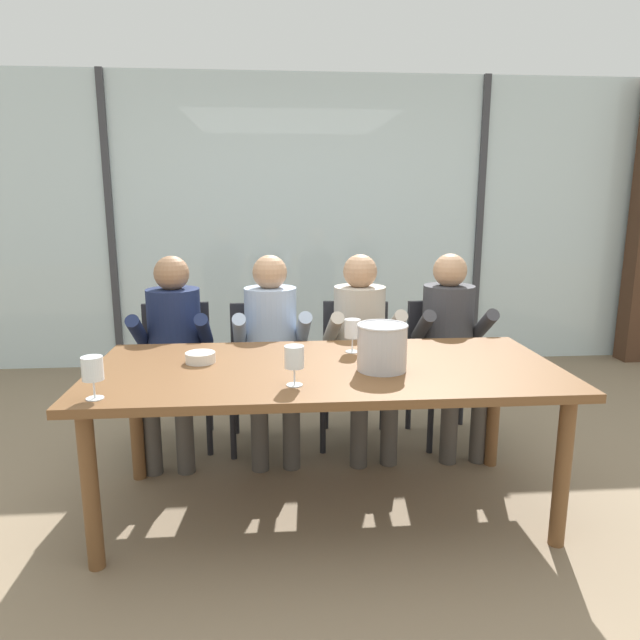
{
  "coord_description": "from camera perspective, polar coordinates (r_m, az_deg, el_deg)",
  "views": [
    {
      "loc": [
        -0.24,
        -2.59,
        1.52
      ],
      "look_at": [
        0.0,
        0.35,
        0.89
      ],
      "focal_mm": 31.83,
      "sensor_mm": 36.0,
      "label": 1
    }
  ],
  "objects": [
    {
      "name": "tasting_bowl",
      "position": [
        2.82,
        -11.93,
        -3.7
      ],
      "size": [
        0.14,
        0.14,
        0.05
      ],
      "primitive_type": "cylinder",
      "color": "silver",
      "rests_on": "dining_table"
    },
    {
      "name": "chair_left_of_center",
      "position": [
        3.61,
        -5.65,
        -4.29
      ],
      "size": [
        0.45,
        0.45,
        0.87
      ],
      "rotation": [
        0.0,
        0.0,
        0.02
      ],
      "color": "#232328",
      "rests_on": "ground"
    },
    {
      "name": "person_pale_blue_shirt",
      "position": [
        3.46,
        -4.89,
        -2.07
      ],
      "size": [
        0.48,
        0.62,
        1.19
      ],
      "rotation": [
        0.0,
        0.0,
        0.05
      ],
      "color": "#9EB2D1",
      "rests_on": "ground"
    },
    {
      "name": "person_beige_jumper",
      "position": [
        3.5,
        4.25,
        -1.89
      ],
      "size": [
        0.49,
        0.63,
        1.19
      ],
      "rotation": [
        0.0,
        0.0,
        0.09
      ],
      "color": "#B7AD9E",
      "rests_on": "ground"
    },
    {
      "name": "chair_right_of_center",
      "position": [
        3.78,
        12.27,
        -3.79
      ],
      "size": [
        0.49,
        0.49,
        0.87
      ],
      "rotation": [
        0.0,
        0.0,
        0.12
      ],
      "color": "#232328",
      "rests_on": "ground"
    },
    {
      "name": "chair_center",
      "position": [
        3.65,
        3.52,
        -4.07
      ],
      "size": [
        0.5,
        0.5,
        0.87
      ],
      "rotation": [
        0.0,
        0.0,
        -0.14
      ],
      "color": "#232328",
      "rests_on": "ground"
    },
    {
      "name": "wine_glass_center_pour",
      "position": [
        2.41,
        -2.6,
        -3.92
      ],
      "size": [
        0.08,
        0.08,
        0.17
      ],
      "color": "silver",
      "rests_on": "dining_table"
    },
    {
      "name": "window_glass_panel",
      "position": [
        5.22,
        -2.07,
        9.61
      ],
      "size": [
        7.41,
        0.03,
        2.6
      ],
      "primitive_type": "cube",
      "color": "silver",
      "rests_on": "ground"
    },
    {
      "name": "wine_glass_near_bucket",
      "position": [
        2.93,
        3.28,
        -1.01
      ],
      "size": [
        0.08,
        0.08,
        0.17
      ],
      "color": "silver",
      "rests_on": "dining_table"
    },
    {
      "name": "ground",
      "position": [
        3.9,
        -0.79,
        -10.89
      ],
      "size": [
        14.0,
        14.0,
        0.0
      ],
      "primitive_type": "plane",
      "color": "#847056"
    },
    {
      "name": "window_mullion_right",
      "position": [
        5.54,
        15.69,
        9.31
      ],
      "size": [
        0.06,
        0.06,
        2.6
      ],
      "primitive_type": "cube",
      "color": "#38383D",
      "rests_on": "ground"
    },
    {
      "name": "window_mullion_left",
      "position": [
        5.39,
        -20.28,
        8.96
      ],
      "size": [
        0.06,
        0.06,
        2.6
      ],
      "primitive_type": "cube",
      "color": "#38383D",
      "rests_on": "ground"
    },
    {
      "name": "chair_near_curtain",
      "position": [
        3.71,
        -14.17,
        -4.19
      ],
      "size": [
        0.48,
        0.48,
        0.87
      ],
      "rotation": [
        0.0,
        0.0,
        0.1
      ],
      "color": "#232328",
      "rests_on": "ground"
    },
    {
      "name": "person_charcoal_jacket",
      "position": [
        3.63,
        13.01,
        -1.67
      ],
      "size": [
        0.46,
        0.61,
        1.19
      ],
      "rotation": [
        0.0,
        0.0,
        0.0
      ],
      "color": "#38383D",
      "rests_on": "ground"
    },
    {
      "name": "wine_glass_by_left_taster",
      "position": [
        2.42,
        -21.9,
        -4.73
      ],
      "size": [
        0.08,
        0.08,
        0.17
      ],
      "color": "silver",
      "rests_on": "dining_table"
    },
    {
      "name": "dining_table",
      "position": [
        2.73,
        0.6,
        -6.06
      ],
      "size": [
        2.21,
        0.99,
        0.74
      ],
      "color": "brown",
      "rests_on": "ground"
    },
    {
      "name": "person_navy_polo",
      "position": [
        3.51,
        -14.54,
        -2.2
      ],
      "size": [
        0.46,
        0.61,
        1.19
      ],
      "rotation": [
        0.0,
        0.0,
        0.01
      ],
      "color": "#192347",
      "rests_on": "ground"
    },
    {
      "name": "ice_bucket_primary",
      "position": [
        2.64,
        6.26,
        -2.65
      ],
      "size": [
        0.24,
        0.24,
        0.22
      ],
      "color": "#B7B7BC",
      "rests_on": "dining_table"
    },
    {
      "name": "hillside_vineyard",
      "position": [
        8.92,
        -3.16,
        8.88
      ],
      "size": [
        13.41,
        2.4,
        2.06
      ],
      "primitive_type": "cube",
      "color": "#568942",
      "rests_on": "ground"
    }
  ]
}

